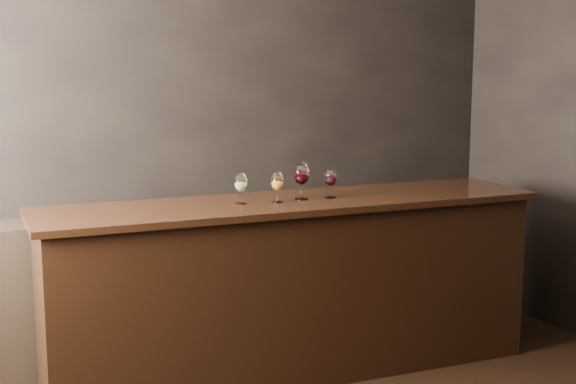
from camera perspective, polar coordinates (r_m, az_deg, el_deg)
name	(u,v)px	position (r m, az deg, el deg)	size (l,w,h in m)	color
room_shell	(288,83)	(3.34, 0.03, 7.75)	(5.02, 4.52, 2.81)	black
bar_counter	(292,290)	(4.92, 0.28, -6.97)	(2.96, 0.64, 1.04)	black
bar_top	(292,203)	(4.80, 0.28, -0.80)	(3.06, 0.71, 0.04)	black
back_bar_shelf	(138,285)	(5.29, -10.60, -6.50)	(2.62, 0.40, 0.94)	black
glass_white	(241,183)	(4.66, -3.37, 0.61)	(0.08, 0.08, 0.18)	white
glass_amber	(277,183)	(4.70, -0.77, 0.67)	(0.07, 0.07, 0.17)	white
glass_red_a	(301,175)	(4.80, 0.96, 1.22)	(0.09, 0.09, 0.22)	white
glass_red_b	(330,178)	(4.86, 3.04, 1.02)	(0.08, 0.08, 0.18)	white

